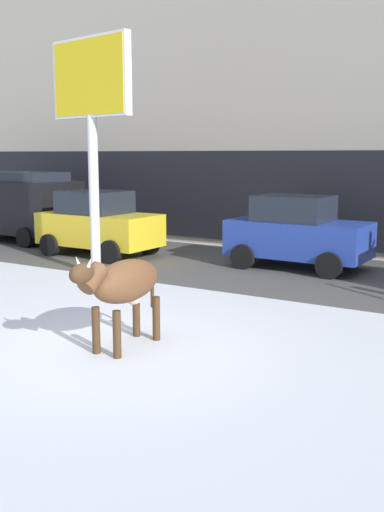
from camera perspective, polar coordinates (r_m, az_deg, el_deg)
name	(u,v)px	position (r m, az deg, el deg)	size (l,w,h in m)	color
ground_plane	(103,353)	(8.97, -8.60, -9.17)	(120.00, 120.00, 0.00)	white
road_strip	(288,272)	(14.97, 9.26, -1.49)	(60.00, 5.60, 0.01)	#514F4C
building_facade	(366,39)	(20.65, 16.43, 19.40)	(44.00, 6.10, 13.00)	#A39989
cow_brown	(123,284)	(8.88, -6.61, -2.66)	(0.60, 1.89, 1.54)	brown
billboard	(91,92)	(14.48, -9.71, 15.26)	(2.52, 0.59, 5.56)	silver
car_black_van	(16,204)	(20.89, -16.61, 4.82)	(4.63, 2.19, 2.32)	black
car_yellow_hatchback	(98,224)	(17.27, -9.00, 3.10)	(3.53, 1.97, 1.86)	gold
car_blue_hatchback	(297,232)	(15.36, 10.09, 2.26)	(3.53, 1.97, 1.86)	#233D9E
pedestrian_by_cars	(141,213)	(20.88, -4.91, 4.19)	(0.36, 0.24, 1.73)	#282833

